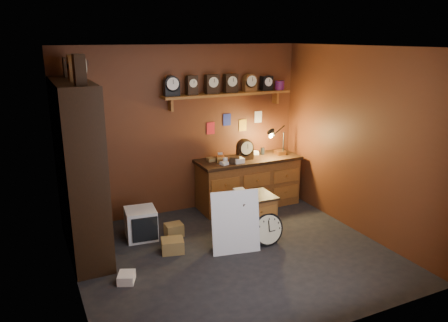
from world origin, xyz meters
TOP-DOWN VIEW (x-y plane):
  - floor at (0.00, 0.00)m, footprint 4.00×4.00m
  - room_shell at (0.04, 0.11)m, footprint 4.02×3.62m
  - shelving_unit at (-1.79, 0.98)m, footprint 0.47×1.60m
  - workbench at (1.00, 1.47)m, footprint 1.77×0.66m
  - low_cabinet at (0.46, 0.32)m, footprint 0.58×0.49m
  - big_round_clock at (0.55, 0.07)m, footprint 0.47×0.16m
  - white_panel at (0.06, 0.08)m, footprint 0.68×0.30m
  - mini_fridge at (-0.99, 1.02)m, footprint 0.47×0.48m
  - floor_box_a at (-0.72, 0.43)m, footprint 0.35×0.31m
  - floor_box_b at (-1.46, -0.06)m, footprint 0.26×0.28m
  - floor_box_c at (-0.54, 0.89)m, footprint 0.25×0.21m

SIDE VIEW (x-z plane):
  - floor at x=0.00m, z-range 0.00..0.00m
  - white_panel at x=0.06m, z-range -0.43..0.43m
  - floor_box_b at x=-1.46m, z-range 0.00..0.11m
  - floor_box_a at x=-0.72m, z-range 0.00..0.18m
  - floor_box_c at x=-0.54m, z-range 0.00..0.19m
  - mini_fridge at x=-0.99m, z-range 0.00..0.44m
  - big_round_clock at x=0.55m, z-range -0.01..0.46m
  - low_cabinet at x=0.46m, z-range -0.01..0.74m
  - workbench at x=1.00m, z-range -0.21..1.15m
  - shelving_unit at x=-1.79m, z-range -0.03..2.54m
  - room_shell at x=0.04m, z-range 0.37..3.08m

